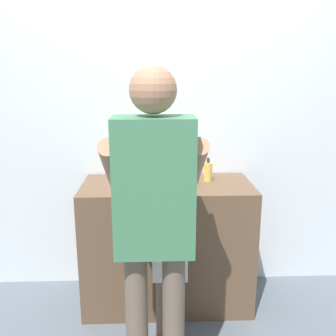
{
  "coord_description": "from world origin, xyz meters",
  "views": [
    {
      "loc": [
        -0.09,
        -2.15,
        1.62
      ],
      "look_at": [
        0.0,
        0.15,
        1.04
      ],
      "focal_mm": 40.18,
      "sensor_mm": 36.0,
      "label": 1
    }
  ],
  "objects": [
    {
      "name": "vanity_cabinet",
      "position": [
        0.0,
        0.3,
        0.44
      ],
      "size": [
        1.16,
        0.54,
        0.89
      ],
      "primitive_type": "cube",
      "color": "brown",
      "rests_on": "ground"
    },
    {
      "name": "adult_parent",
      "position": [
        -0.09,
        -0.43,
        0.99
      ],
      "size": [
        0.51,
        0.54,
        1.65
      ],
      "color": "#6B5B4C",
      "rests_on": "ground"
    },
    {
      "name": "soap_bottle",
      "position": [
        0.29,
        0.36,
        0.95
      ],
      "size": [
        0.06,
        0.06,
        0.17
      ],
      "color": "gold",
      "rests_on": "vanity_cabinet"
    },
    {
      "name": "child_toddler",
      "position": [
        0.0,
        -0.1,
        0.54
      ],
      "size": [
        0.28,
        0.28,
        0.91
      ],
      "color": "#6B5B4C",
      "rests_on": "ground"
    },
    {
      "name": "ground_plane",
      "position": [
        0.0,
        0.0,
        0.0
      ],
      "size": [
        14.0,
        14.0,
        0.0
      ],
      "primitive_type": "plane",
      "color": "slate"
    },
    {
      "name": "sink_basin",
      "position": [
        0.0,
        0.28,
        0.94
      ],
      "size": [
        0.37,
        0.37,
        0.11
      ],
      "color": "silver",
      "rests_on": "vanity_cabinet"
    },
    {
      "name": "back_wall",
      "position": [
        0.0,
        0.62,
        1.35
      ],
      "size": [
        4.4,
        0.08,
        2.7
      ],
      "color": "silver",
      "rests_on": "ground"
    },
    {
      "name": "toothbrush_cup",
      "position": [
        -0.32,
        0.28,
        0.94
      ],
      "size": [
        0.07,
        0.07,
        0.21
      ],
      "color": "silver",
      "rests_on": "vanity_cabinet"
    },
    {
      "name": "faucet",
      "position": [
        0.0,
        0.5,
        0.97
      ],
      "size": [
        0.18,
        0.14,
        0.18
      ],
      "color": "#B7BABF",
      "rests_on": "vanity_cabinet"
    }
  ]
}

